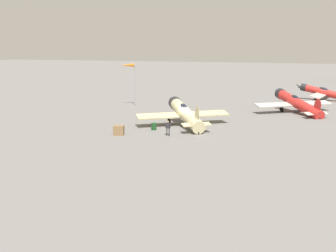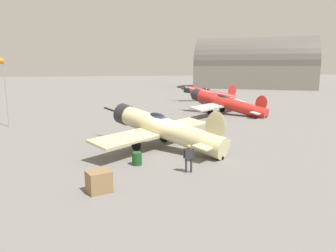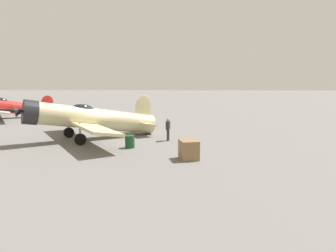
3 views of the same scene
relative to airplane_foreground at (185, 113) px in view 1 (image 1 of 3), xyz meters
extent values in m
plane|color=slate|center=(-0.30, 0.42, -1.58)|extent=(400.00, 400.00, 0.00)
cylinder|color=beige|center=(-0.30, 0.42, -0.05)|extent=(6.86, 8.75, 3.04)
cylinder|color=#232326|center=(2.34, -3.29, 0.68)|extent=(2.04, 1.92, 1.80)
cone|color=#232326|center=(2.72, -3.82, 0.79)|extent=(0.95, 0.94, 0.78)
cube|color=black|center=(2.81, -3.94, 0.79)|extent=(2.09, 2.81, 0.63)
ellipsoid|color=black|center=(0.25, -0.36, 0.76)|extent=(1.66, 1.90, 0.94)
cube|color=#C6BC89|center=(0.36, -0.51, -0.29)|extent=(10.79, 8.46, 0.48)
ellipsoid|color=beige|center=(-2.62, 3.67, 0.65)|extent=(1.15, 1.54, 2.27)
cube|color=#C6BC89|center=(-2.50, 3.51, -0.57)|extent=(3.41, 2.87, 0.27)
cylinder|color=#999BA0|center=(2.06, 0.00, -0.61)|extent=(0.14, 0.14, 1.14)
cylinder|color=black|center=(2.06, 0.00, -1.18)|extent=(0.63, 0.77, 0.80)
cylinder|color=#999BA0|center=(-0.67, -1.95, -0.61)|extent=(0.14, 0.14, 1.14)
cylinder|color=black|center=(-0.67, -1.95, -1.18)|extent=(0.63, 0.77, 0.80)
cylinder|color=black|center=(-2.95, 4.14, -1.44)|extent=(0.24, 0.29, 0.28)
cylinder|color=red|center=(-13.13, -14.50, -0.19)|extent=(7.30, 9.25, 3.42)
cylinder|color=#232326|center=(-10.24, -18.48, 0.76)|extent=(2.02, 1.92, 1.77)
cone|color=#232326|center=(-9.86, -19.01, 0.88)|extent=(0.94, 0.94, 0.77)
cube|color=black|center=(-9.77, -19.13, 0.88)|extent=(0.99, 2.65, 0.60)
ellipsoid|color=black|center=(-12.53, -15.33, 0.65)|extent=(1.67, 1.90, 0.99)
cube|color=#BCB7B2|center=(-12.41, -15.50, -0.37)|extent=(11.12, 8.75, 0.51)
ellipsoid|color=red|center=(-15.66, -11.03, 0.23)|extent=(1.17, 1.55, 2.13)
cube|color=#BCB7B2|center=(-15.54, -11.19, -0.90)|extent=(3.40, 2.89, 0.31)
cylinder|color=#999BA0|center=(-10.71, -15.02, -0.64)|extent=(0.14, 0.14, 1.09)
cylinder|color=black|center=(-10.71, -15.02, -1.18)|extent=(0.63, 0.76, 0.80)
cylinder|color=#999BA0|center=(-13.38, -16.97, -0.64)|extent=(0.14, 0.14, 1.09)
cylinder|color=black|center=(-13.38, -16.97, -1.18)|extent=(0.63, 0.76, 0.80)
cylinder|color=black|center=(-16.02, -10.53, -1.44)|extent=(0.25, 0.29, 0.28)
cylinder|color=red|center=(-17.90, -30.71, -0.25)|extent=(9.46, 3.27, 3.00)
cylinder|color=#232326|center=(-13.53, -31.68, 0.62)|extent=(1.41, 1.56, 1.49)
cone|color=#232326|center=(-12.90, -31.82, 0.75)|extent=(0.75, 0.69, 0.66)
cube|color=black|center=(-12.75, -31.86, 0.75)|extent=(1.15, 3.13, 0.44)
ellipsoid|color=black|center=(-16.99, -30.91, 0.46)|extent=(1.92, 1.13, 0.99)
cube|color=#BCB7B2|center=(-16.80, -30.95, -0.37)|extent=(4.49, 12.75, 0.51)
cylinder|color=#999BA0|center=(-15.92, -29.59, -0.66)|extent=(0.14, 0.14, 1.04)
cylinder|color=black|center=(-15.92, -29.59, -1.18)|extent=(0.82, 0.37, 0.80)
cylinder|color=#999BA0|center=(-16.59, -32.56, -0.66)|extent=(0.14, 0.14, 1.04)
cylinder|color=black|center=(-16.59, -32.56, -1.18)|extent=(0.82, 0.37, 0.80)
cylinder|color=#2D2D33|center=(0.23, 5.87, -1.16)|extent=(0.12, 0.12, 0.85)
cylinder|color=#2D2D33|center=(-0.07, 5.93, -1.16)|extent=(0.12, 0.12, 0.85)
cube|color=#2D2D33|center=(0.08, 5.90, -0.43)|extent=(0.50, 0.32, 0.60)
sphere|color=tan|center=(0.08, 5.90, 0.00)|extent=(0.22, 0.22, 0.22)
cylinder|color=#2D2D33|center=(0.36, 5.84, -0.41)|extent=(0.09, 0.09, 0.57)
cylinder|color=#2D2D33|center=(-0.20, 5.95, -0.41)|extent=(0.09, 0.09, 0.57)
cube|color=olive|center=(5.39, 7.41, -1.05)|extent=(1.34, 1.21, 1.07)
cylinder|color=#19471E|center=(2.71, 3.56, -1.17)|extent=(0.62, 0.62, 0.83)
torus|color=#19471E|center=(2.71, 3.56, -1.00)|extent=(0.65, 0.65, 0.04)
torus|color=#19471E|center=(2.71, 3.56, -1.34)|extent=(0.65, 0.65, 0.04)
cylinder|color=gray|center=(12.92, -13.34, 1.86)|extent=(0.10, 0.10, 6.88)
cone|color=orange|center=(13.97, -12.91, 5.14)|extent=(2.30, 1.37, 0.56)
camera|label=1|loc=(-14.08, 45.20, 8.12)|focal=41.26mm
camera|label=2|loc=(6.44, 22.77, 4.54)|focal=34.07mm
camera|label=3|loc=(21.14, 7.32, 2.52)|focal=30.99mm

